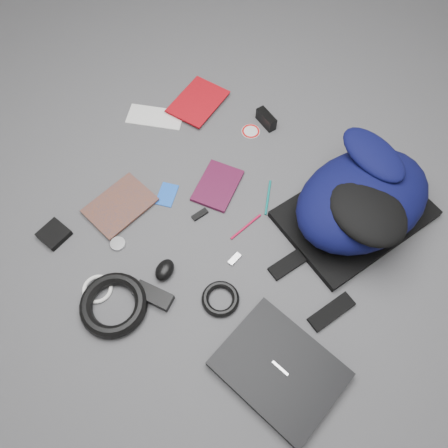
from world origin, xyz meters
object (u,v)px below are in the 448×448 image
Objects in this scene: power_brick at (154,296)px; backpack at (363,199)px; mouse at (165,270)px; pouch at (54,234)px; compact_camera at (266,119)px; laptop at (280,369)px; dvd_case at (218,186)px; textbook_red at (181,94)px; comic_book at (105,192)px.

backpack is at bearing 49.17° from power_brick.
mouse is 0.89× the size of pouch.
compact_camera reaches higher than mouse.
laptop is 4.37× the size of mouse.
pouch is (-0.84, -0.04, -0.01)m from laptop.
power_brick is (-0.39, -0.61, -0.10)m from backpack.
backpack reaches higher than pouch.
compact_camera is at bearing 85.52° from mouse.
dvd_case is 0.58m from pouch.
power_brick is (0.08, -0.79, -0.01)m from compact_camera.
power_brick is at bearing -60.31° from textbook_red.
textbook_red is 0.74m from pouch.
backpack is 2.38× the size of textbook_red.
textbook_red reaches higher than dvd_case.
laptop is 0.43m from power_brick.
compact_camera reaches higher than textbook_red.
mouse is (0.04, -0.36, 0.01)m from dvd_case.
mouse is at bearing -179.12° from laptop.
pouch is at bearing 173.79° from power_brick.
dvd_case is 0.34m from compact_camera.
mouse is (0.36, -0.12, 0.01)m from comic_book.
compact_camera is at bearing 9.38° from textbook_red.
backpack is 0.67m from mouse.
pouch is at bearing -168.93° from laptop.
pouch is at bearing -120.03° from backpack.
mouse is 0.40m from pouch.
textbook_red is at bearing 112.46° from power_brick.
pouch is at bearing -89.89° from compact_camera.
power_brick is at bearing -18.53° from comic_book.
mouse is at bearing -63.12° from compact_camera.
textbook_red is at bearing 106.04° from comic_book.
textbook_red is at bearing 132.41° from dvd_case.
backpack is at bearing 102.65° from laptop.
power_brick reaches higher than comic_book.
backpack is 0.59m from laptop.
comic_book is 0.22m from pouch.
mouse reaches higher than laptop.
pouch is (-0.03, -0.22, 0.00)m from comic_book.
comic_book is 2.90× the size of mouse.
compact_camera is at bearing 67.58° from pouch.
laptop is 3.88× the size of pouch.
mouse is 0.09m from power_brick.
compact_camera is (-0.51, 0.76, 0.01)m from laptop.
comic_book is at bearing -152.78° from dvd_case.
dvd_case is 2.13× the size of pouch.
backpack reaches higher than laptop.
compact_camera is (-0.01, 0.34, 0.02)m from dvd_case.
laptop is 1.51× the size of comic_book.
pouch is (-0.33, -0.81, -0.01)m from compact_camera.
mouse is at bearing -106.17° from backpack.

